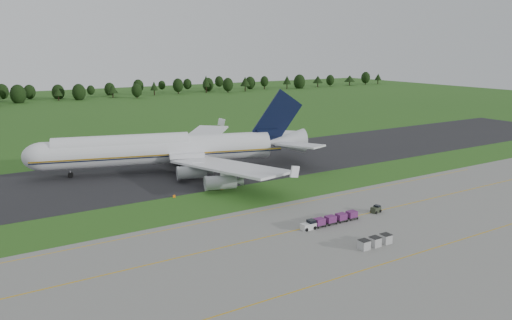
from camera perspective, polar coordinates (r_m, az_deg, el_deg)
ground at (r=107.62m, az=-0.60°, el=-4.08°), size 600.00×600.00×0.00m
apron at (r=82.11m, az=11.95°, el=-9.87°), size 300.00×52.00×0.06m
taxiway at (r=131.53m, az=-6.93°, el=-1.01°), size 300.00×40.00×0.08m
apron_markings at (r=86.89m, az=8.74°, el=-8.42°), size 300.00×30.20×0.01m
tree_line at (r=312.67m, az=-23.88°, el=7.12°), size 525.09×21.04×11.99m
aircraft at (r=129.15m, az=-10.16°, el=1.25°), size 72.63×68.06×20.36m
baggage_train at (r=91.25m, az=8.36°, el=-6.81°), size 12.42×1.59×1.53m
utility_cart at (r=99.33m, az=13.53°, el=-5.56°), size 2.18×1.55×1.09m
uld_row at (r=83.16m, az=13.47°, el=-9.05°), size 6.37×1.57×1.55m
edge_markers at (r=109.63m, az=-6.54°, el=-3.70°), size 12.06×0.30×0.60m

